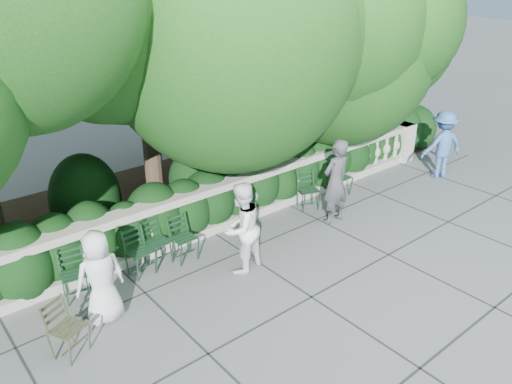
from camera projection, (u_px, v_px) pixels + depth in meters
ground at (291, 260)px, 8.95m from camera, size 90.00×90.00×0.00m
balustrade at (231, 202)px, 10.01m from camera, size 12.00×0.44×1.00m
shrub_hedge at (199, 204)px, 11.06m from camera, size 15.00×2.60×1.70m
tree_canopy at (212, 13)px, 9.93m from camera, size 15.04×6.52×6.78m
chair_a at (81, 303)px, 7.84m from camera, size 0.51×0.55×0.84m
chair_b at (147, 277)px, 8.47m from camera, size 0.48×0.51×0.84m
chair_c at (165, 267)px, 8.77m from camera, size 0.51×0.54×0.84m
chair_d at (190, 263)px, 8.89m from camera, size 0.45×0.49×0.84m
chair_e at (344, 197)px, 11.38m from camera, size 0.46×0.49×0.84m
chair_f at (311, 212)px, 10.72m from camera, size 0.57×0.60×0.84m
chair_weathered at (81, 357)px, 6.75m from camera, size 0.60×0.62×0.84m
person_businessman at (100, 277)px, 7.20m from camera, size 0.75×0.51×1.47m
person_woman_grey at (336, 182)px, 9.96m from camera, size 0.65×0.43×1.78m
person_casual_man at (241, 228)px, 8.37m from camera, size 0.91×0.78×1.62m
person_older_blue at (442, 145)px, 12.15m from camera, size 1.23×0.96×1.67m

